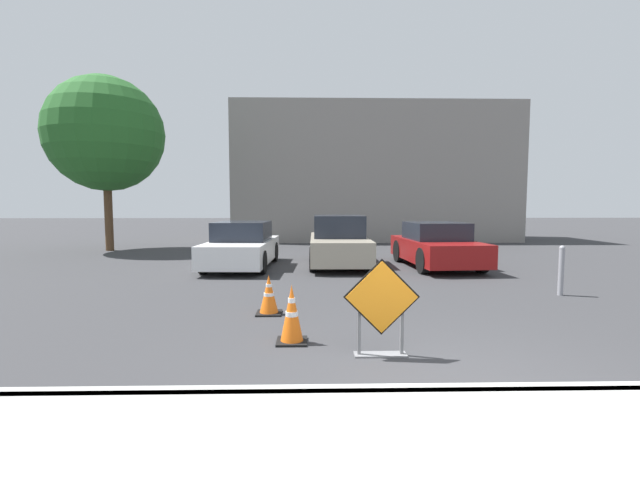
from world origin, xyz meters
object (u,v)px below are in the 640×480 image
(parked_car_nearest, at_px, (242,246))
(parked_car_third, at_px, (436,246))
(traffic_cone_second, at_px, (269,295))
(parked_car_second, at_px, (339,242))
(road_closed_sign, at_px, (381,306))
(traffic_cone_nearest, at_px, (292,314))
(bollard_nearest, at_px, (561,269))

(parked_car_nearest, bearing_deg, parked_car_third, -178.55)
(traffic_cone_second, height_order, parked_car_second, parked_car_second)
(road_closed_sign, xyz_separation_m, parked_car_nearest, (-2.94, 7.79, -0.00))
(road_closed_sign, distance_m, traffic_cone_second, 2.68)
(traffic_cone_nearest, bearing_deg, parked_car_nearest, 104.10)
(traffic_cone_nearest, height_order, parked_car_nearest, parked_car_nearest)
(traffic_cone_second, bearing_deg, traffic_cone_nearest, -73.38)
(parked_car_nearest, distance_m, bollard_nearest, 8.45)
(parked_car_nearest, bearing_deg, traffic_cone_second, 105.81)
(traffic_cone_nearest, distance_m, parked_car_nearest, 7.44)
(parked_car_second, bearing_deg, bollard_nearest, 133.51)
(parked_car_nearest, relative_size, bollard_nearest, 4.08)
(parked_car_third, xyz_separation_m, bollard_nearest, (1.39, -4.16, -0.09))
(traffic_cone_nearest, relative_size, bollard_nearest, 0.77)
(road_closed_sign, distance_m, traffic_cone_nearest, 1.30)
(parked_car_nearest, bearing_deg, parked_car_second, -169.73)
(traffic_cone_nearest, height_order, bollard_nearest, bollard_nearest)
(road_closed_sign, bearing_deg, parked_car_third, 68.95)
(traffic_cone_nearest, xyz_separation_m, parked_car_third, (4.09, 7.11, 0.25))
(road_closed_sign, xyz_separation_m, parked_car_second, (0.01, 8.19, 0.07))
(road_closed_sign, height_order, parked_car_second, parked_car_second)
(traffic_cone_second, height_order, bollard_nearest, bollard_nearest)
(parked_car_third, relative_size, bollard_nearest, 3.93)
(bollard_nearest, bearing_deg, road_closed_sign, -140.96)
(parked_car_third, bearing_deg, road_closed_sign, 65.31)
(traffic_cone_nearest, height_order, traffic_cone_second, traffic_cone_nearest)
(parked_car_nearest, bearing_deg, traffic_cone_nearest, 106.52)
(traffic_cone_nearest, distance_m, traffic_cone_second, 1.62)
(parked_car_second, relative_size, parked_car_third, 1.08)
(parked_car_nearest, bearing_deg, road_closed_sign, 113.13)
(traffic_cone_second, relative_size, parked_car_nearest, 0.16)
(bollard_nearest, bearing_deg, traffic_cone_nearest, -151.71)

